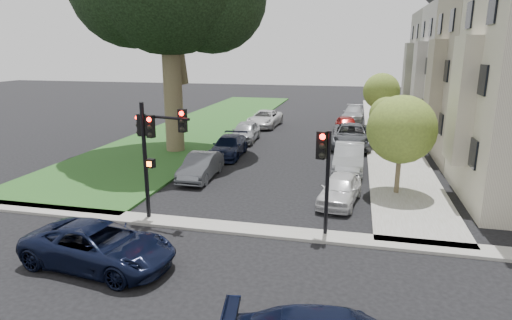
% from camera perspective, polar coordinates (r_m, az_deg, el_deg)
% --- Properties ---
extents(ground, '(140.00, 140.00, 0.00)m').
position_cam_1_polar(ground, '(14.80, -4.52, -12.32)').
color(ground, black).
rests_on(ground, ground).
extents(grass_strip, '(8.00, 44.00, 0.12)m').
position_cam_1_polar(grass_strip, '(39.39, -6.48, 4.78)').
color(grass_strip, '#28541E').
rests_on(grass_strip, ground).
extents(sidewalk_right, '(3.50, 44.00, 0.12)m').
position_cam_1_polar(sidewalk_right, '(37.24, 17.07, 3.67)').
color(sidewalk_right, gray).
rests_on(sidewalk_right, ground).
extents(sidewalk_cross, '(60.00, 1.00, 0.12)m').
position_cam_1_polar(sidewalk_cross, '(16.50, -2.41, -9.10)').
color(sidewalk_cross, gray).
rests_on(sidewalk_cross, ground).
extents(house_b, '(7.70, 7.55, 15.97)m').
position_cam_1_polar(house_b, '(29.26, 30.61, 13.09)').
color(house_b, gray).
rests_on(house_b, ground).
extents(house_c, '(7.70, 7.55, 15.97)m').
position_cam_1_polar(house_c, '(36.52, 27.18, 13.40)').
color(house_c, '#9B948D').
rests_on(house_c, ground).
extents(house_d, '(7.70, 7.55, 15.97)m').
position_cam_1_polar(house_d, '(43.85, 24.88, 13.58)').
color(house_d, gray).
rests_on(house_d, ground).
extents(small_tree_a, '(3.14, 3.14, 4.71)m').
position_cam_1_polar(small_tree_a, '(20.63, 18.83, 3.86)').
color(small_tree_a, brown).
rests_on(small_tree_a, ground).
extents(small_tree_b, '(2.38, 2.38, 3.58)m').
position_cam_1_polar(small_tree_b, '(30.60, 17.05, 5.83)').
color(small_tree_b, brown).
rests_on(small_tree_b, ground).
extents(small_tree_c, '(3.14, 3.14, 4.71)m').
position_cam_1_polar(small_tree_c, '(39.18, 16.38, 8.78)').
color(small_tree_c, brown).
rests_on(small_tree_c, ground).
extents(traffic_signal_main, '(2.32, 0.63, 4.73)m').
position_cam_1_polar(traffic_signal_main, '(16.94, -13.56, 2.52)').
color(traffic_signal_main, black).
rests_on(traffic_signal_main, ground).
extents(traffic_signal_secondary, '(0.53, 0.43, 3.94)m').
position_cam_1_polar(traffic_signal_secondary, '(15.29, 9.08, -0.53)').
color(traffic_signal_secondary, black).
rests_on(traffic_signal_secondary, ground).
extents(car_cross_near, '(5.16, 2.85, 1.37)m').
position_cam_1_polar(car_cross_near, '(14.58, -20.18, -10.68)').
color(car_cross_near, black).
rests_on(car_cross_near, ground).
extents(car_parked_0, '(2.08, 4.00, 1.30)m').
position_cam_1_polar(car_parked_0, '(19.42, 11.14, -3.82)').
color(car_parked_0, silver).
rests_on(car_parked_0, ground).
extents(car_parked_1, '(1.66, 4.62, 1.52)m').
position_cam_1_polar(car_parked_1, '(24.69, 12.29, 0.34)').
color(car_parked_1, '#999BA0').
rests_on(car_parked_1, ground).
extents(car_parked_2, '(2.77, 5.82, 1.60)m').
position_cam_1_polar(car_parked_2, '(30.72, 12.57, 3.17)').
color(car_parked_2, '#3F4247').
rests_on(car_parked_2, ground).
extents(car_parked_3, '(2.20, 4.36, 1.42)m').
position_cam_1_polar(car_parked_3, '(35.52, 12.00, 4.56)').
color(car_parked_3, maroon).
rests_on(car_parked_3, ground).
extents(car_parked_4, '(2.18, 4.80, 1.36)m').
position_cam_1_polar(car_parked_4, '(42.64, 12.86, 6.10)').
color(car_parked_4, '#999BA0').
rests_on(car_parked_4, ground).
extents(car_parked_5, '(1.53, 4.12, 1.34)m').
position_cam_1_polar(car_parked_5, '(22.80, -7.36, -0.85)').
color(car_parked_5, '#3F4247').
rests_on(car_parked_5, ground).
extents(car_parked_6, '(2.05, 4.62, 1.32)m').
position_cam_1_polar(car_parked_6, '(27.37, -3.66, 1.81)').
color(car_parked_6, black).
rests_on(car_parked_6, ground).
extents(car_parked_7, '(1.95, 4.43, 1.48)m').
position_cam_1_polar(car_parked_7, '(31.91, -1.41, 3.82)').
color(car_parked_7, '#999BA0').
rests_on(car_parked_7, ground).
extents(car_parked_8, '(2.62, 5.26, 1.43)m').
position_cam_1_polar(car_parked_8, '(38.11, 1.18, 5.54)').
color(car_parked_8, silver).
rests_on(car_parked_8, ground).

